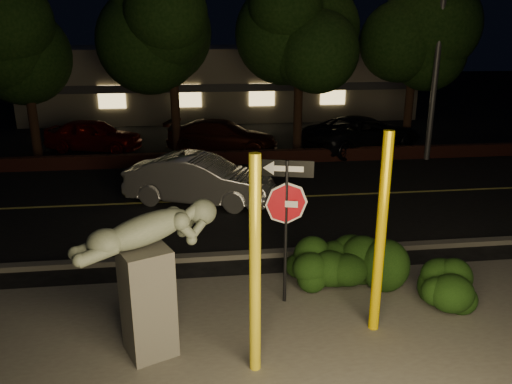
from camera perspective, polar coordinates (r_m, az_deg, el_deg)
ground at (r=18.12m, az=-1.25°, el=2.23°), size 90.00×90.00×0.00m
patio at (r=8.21m, az=7.45°, el=-18.66°), size 14.00×6.00×0.02m
road at (r=15.27m, az=-0.05°, el=-0.76°), size 80.00×8.00×0.01m
lane_marking at (r=15.27m, az=-0.05°, el=-0.71°), size 80.00×0.12×0.00m
curb at (r=11.48m, az=2.57°, el=-6.98°), size 80.00×0.25×0.12m
brick_wall at (r=19.31m, az=-1.67°, el=3.97°), size 40.00×0.35×0.50m
parking_lot at (r=24.91m, az=-2.98°, el=6.54°), size 40.00×12.00×0.01m
building at (r=32.52m, az=-4.17°, el=12.72°), size 22.00×10.20×4.00m
tree_far_a at (r=21.28m, az=-25.42°, el=17.47°), size 4.60×4.60×7.43m
tree_far_c at (r=20.63m, az=5.11°, el=19.95°), size 4.80×4.80×7.84m
tree_far_d at (r=22.68m, az=17.93°, el=18.40°), size 4.40×4.40×7.42m
yellow_pole_left at (r=7.14m, az=-0.11°, el=-8.76°), size 0.17×0.17×3.36m
yellow_pole_right at (r=8.34m, az=14.06°, el=-4.88°), size 0.17×0.17×3.45m
signpost at (r=8.86m, az=3.48°, el=-1.37°), size 0.91×0.28×2.76m
sculpture at (r=7.79m, az=-12.27°, el=-8.39°), size 2.19×1.39×2.41m
hedge_center at (r=10.09m, az=7.23°, el=-8.12°), size 2.01×1.33×0.96m
hedge_right at (r=10.29m, az=12.27°, el=-6.99°), size 2.09×1.41×1.25m
hedge_far_right at (r=9.87m, az=20.22°, el=-9.90°), size 1.46×1.06×0.92m
silver_sedan at (r=14.83m, az=-6.46°, el=1.43°), size 4.59×2.96×1.43m
parked_car_red at (r=22.45m, az=-18.07°, el=6.21°), size 4.32×2.71×1.37m
parked_car_darkred at (r=21.20m, az=-3.87°, el=6.38°), size 5.00×3.08×1.35m
parked_car_dark at (r=21.96m, az=12.10°, el=6.58°), size 5.85×4.32×1.48m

